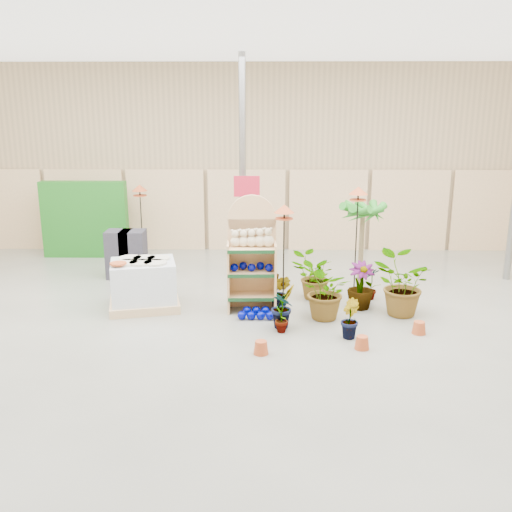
{
  "coord_description": "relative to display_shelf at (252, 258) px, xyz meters",
  "views": [
    {
      "loc": [
        0.44,
        -7.97,
        3.51
      ],
      "look_at": [
        0.3,
        1.5,
        1.0
      ],
      "focal_mm": 40.0,
      "sensor_mm": 36.0,
      "label": 1
    }
  ],
  "objects": [
    {
      "name": "potted_plant_3",
      "position": [
        1.93,
        0.0,
        -0.5
      ],
      "size": [
        0.53,
        0.53,
        0.84
      ],
      "primitive_type": "imported",
      "rotation": [
        0.0,
        0.0,
        0.13
      ],
      "color": "#268022",
      "rests_on": "ground"
    },
    {
      "name": "potted_plant_9",
      "position": [
        1.54,
        -1.32,
        -0.62
      ],
      "size": [
        0.29,
        0.35,
        0.62
      ],
      "primitive_type": "imported",
      "rotation": [
        0.0,
        0.0,
        1.62
      ],
      "color": "#268022",
      "rests_on": "ground"
    },
    {
      "name": "display_shelf",
      "position": [
        0.0,
        0.0,
        0.0
      ],
      "size": [
        0.86,
        0.56,
        2.02
      ],
      "rotation": [
        0.0,
        0.0,
        0.04
      ],
      "color": "tan",
      "rests_on": "ground"
    },
    {
      "name": "potted_plant_5",
      "position": [
        0.51,
        -0.09,
        -0.6
      ],
      "size": [
        0.42,
        0.37,
        0.64
      ],
      "primitive_type": "imported",
      "rotation": [
        0.0,
        0.0,
        6.01
      ],
      "color": "#268022",
      "rests_on": "ground"
    },
    {
      "name": "offer_sign",
      "position": [
        -0.12,
        1.32,
        0.65
      ],
      "size": [
        0.5,
        0.08,
        2.2
      ],
      "color": "gray",
      "rests_on": "ground"
    },
    {
      "name": "teddy_bears",
      "position": [
        0.03,
        -0.09,
        0.36
      ],
      "size": [
        0.75,
        0.21,
        0.33
      ],
      "color": "beige",
      "rests_on": "display_shelf"
    },
    {
      "name": "bird_table_right",
      "position": [
        1.89,
        0.49,
        1.04
      ],
      "size": [
        0.34,
        0.34,
        2.11
      ],
      "color": "black",
      "rests_on": "ground"
    },
    {
      "name": "gazing_balls_floor",
      "position": [
        0.08,
        -0.49,
        -0.85
      ],
      "size": [
        0.63,
        0.39,
        0.15
      ],
      "color": "#000582",
      "rests_on": "ground"
    },
    {
      "name": "potted_plant_10",
      "position": [
        2.53,
        -0.33,
        -0.38
      ],
      "size": [
        1.23,
        1.16,
        1.09
      ],
      "primitive_type": "imported",
      "rotation": [
        0.0,
        0.0,
        2.74
      ],
      "color": "#268022",
      "rests_on": "ground"
    },
    {
      "name": "potted_plant_0",
      "position": [
        0.51,
        -1.14,
        -0.59
      ],
      "size": [
        0.41,
        0.42,
        0.67
      ],
      "primitive_type": "imported",
      "rotation": [
        0.0,
        0.0,
        2.3
      ],
      "color": "#268022",
      "rests_on": "ground"
    },
    {
      "name": "bird_table_front",
      "position": [
        0.55,
        -0.23,
        0.85
      ],
      "size": [
        0.34,
        0.34,
        1.91
      ],
      "color": "black",
      "rests_on": "ground"
    },
    {
      "name": "potted_plant_11",
      "position": [
        0.33,
        1.18,
        -0.59
      ],
      "size": [
        0.46,
        0.46,
        0.66
      ],
      "primitive_type": "imported",
      "rotation": [
        0.0,
        0.0,
        1.85
      ],
      "color": "#268022",
      "rests_on": "ground"
    },
    {
      "name": "bird_table_back",
      "position": [
        -2.51,
        2.7,
        0.78
      ],
      "size": [
        0.34,
        0.34,
        1.84
      ],
      "color": "black",
      "rests_on": "ground"
    },
    {
      "name": "potted_plant_4",
      "position": [
        2.22,
        0.5,
        -0.61
      ],
      "size": [
        0.39,
        0.38,
        0.62
      ],
      "primitive_type": "imported",
      "rotation": [
        0.0,
        0.0,
        3.83
      ],
      "color": "#268022",
      "rests_on": "ground"
    },
    {
      "name": "potted_plant_2",
      "position": [
        1.24,
        -0.57,
        -0.43
      ],
      "size": [
        1.02,
        1.1,
        1.0
      ],
      "primitive_type": "imported",
      "rotation": [
        0.0,
        0.0,
        4.39
      ],
      "color": "#268022",
      "rests_on": "ground"
    },
    {
      "name": "charcoal_planters",
      "position": [
        -2.66,
        1.85,
        -0.42
      ],
      "size": [
        0.8,
        0.5,
        1.0
      ],
      "color": "#222128",
      "rests_on": "ground"
    },
    {
      "name": "trellis_stock",
      "position": [
        -4.02,
        3.54,
        -0.02
      ],
      "size": [
        2.0,
        0.3,
        1.8
      ],
      "primitive_type": "cube",
      "color": "#1A6619",
      "rests_on": "ground"
    },
    {
      "name": "potted_plant_1",
      "position": [
        0.53,
        -0.92,
        -0.56
      ],
      "size": [
        0.52,
        0.5,
        0.73
      ],
      "primitive_type": "imported",
      "rotation": [
        0.0,
        0.0,
        0.63
      ],
      "color": "#268022",
      "rests_on": "ground"
    },
    {
      "name": "palm",
      "position": [
        2.12,
        1.23,
        0.63
      ],
      "size": [
        0.7,
        0.7,
        1.81
      ],
      "color": "brown",
      "rests_on": "ground"
    },
    {
      "name": "gazing_balls_shelf",
      "position": [
        -0.0,
        -0.12,
        -0.13
      ],
      "size": [
        0.74,
        0.25,
        0.14
      ],
      "color": "#000582",
      "rests_on": "display_shelf"
    },
    {
      "name": "potted_plant_6",
      "position": [
        1.12,
        0.49,
        -0.48
      ],
      "size": [
        0.91,
        0.82,
        0.89
      ],
      "primitive_type": "imported",
      "rotation": [
        0.0,
        0.0,
        3.32
      ],
      "color": "#268022",
      "rests_on": "ground"
    },
    {
      "name": "room",
      "position": [
        -0.22,
        -0.75,
        1.29
      ],
      "size": [
        15.2,
        12.1,
        4.7
      ],
      "color": "slate",
      "rests_on": "ground"
    },
    {
      "name": "pallet_stack",
      "position": [
        -1.92,
        -0.02,
        -0.49
      ],
      "size": [
        1.4,
        1.25,
        0.89
      ],
      "rotation": [
        0.0,
        0.0,
        0.23
      ],
      "color": "tan",
      "rests_on": "ground"
    }
  ]
}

